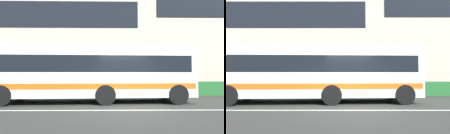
% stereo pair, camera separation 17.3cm
% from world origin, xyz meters
% --- Properties ---
extents(ground_plane, '(160.00, 160.00, 0.00)m').
position_xyz_m(ground_plane, '(0.00, 0.00, 0.00)').
color(ground_plane, '#32322E').
extents(lane_centre_line, '(60.00, 0.16, 0.01)m').
position_xyz_m(lane_centre_line, '(0.00, 0.00, 0.00)').
color(lane_centre_line, silver).
rests_on(lane_centre_line, ground_plane).
extents(hedge_row_far, '(19.13, 1.10, 0.98)m').
position_xyz_m(hedge_row_far, '(-1.10, 6.50, 0.49)').
color(hedge_row_far, '#24612D').
rests_on(hedge_row_far, ground_plane).
extents(apartment_block_left, '(19.49, 8.65, 11.96)m').
position_xyz_m(apartment_block_left, '(-7.21, 13.87, 5.98)').
color(apartment_block_left, '#BEB3A2').
rests_on(apartment_block_left, ground_plane).
extents(transit_bus, '(10.73, 3.12, 3.07)m').
position_xyz_m(transit_bus, '(-1.74, 2.56, 1.69)').
color(transit_bus, silver).
rests_on(transit_bus, ground_plane).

